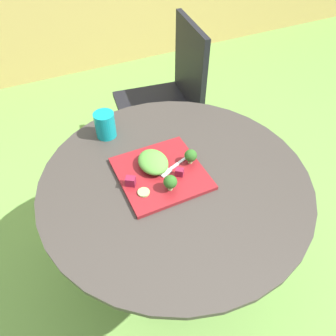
{
  "coord_description": "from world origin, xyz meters",
  "views": [
    {
      "loc": [
        -0.35,
        -0.69,
        1.53
      ],
      "look_at": [
        -0.02,
        0.02,
        0.75
      ],
      "focal_mm": 34.36,
      "sensor_mm": 36.0,
      "label": 1
    }
  ],
  "objects_px": {
    "fork": "(173,167)",
    "patio_chair": "(171,91)",
    "drinking_glass": "(105,126)",
    "salad_plate": "(161,173)"
  },
  "relations": [
    {
      "from": "patio_chair",
      "to": "fork",
      "type": "bearing_deg",
      "value": -115.22
    },
    {
      "from": "salad_plate",
      "to": "drinking_glass",
      "type": "bearing_deg",
      "value": 109.9
    },
    {
      "from": "patio_chair",
      "to": "salad_plate",
      "type": "xyz_separation_m",
      "value": [
        -0.4,
        -0.74,
        0.19
      ]
    },
    {
      "from": "fork",
      "to": "drinking_glass",
      "type": "bearing_deg",
      "value": 118.0
    },
    {
      "from": "fork",
      "to": "patio_chair",
      "type": "bearing_deg",
      "value": 64.78
    },
    {
      "from": "salad_plate",
      "to": "drinking_glass",
      "type": "relative_size",
      "value": 2.81
    },
    {
      "from": "drinking_glass",
      "to": "fork",
      "type": "distance_m",
      "value": 0.33
    },
    {
      "from": "patio_chair",
      "to": "salad_plate",
      "type": "height_order",
      "value": "patio_chair"
    },
    {
      "from": "drinking_glass",
      "to": "fork",
      "type": "relative_size",
      "value": 0.69
    },
    {
      "from": "drinking_glass",
      "to": "patio_chair",
      "type": "bearing_deg",
      "value": 41.56
    }
  ]
}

